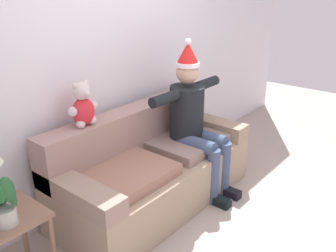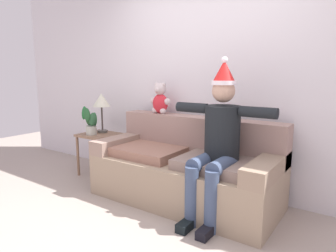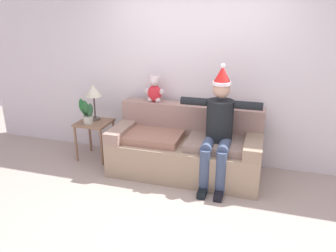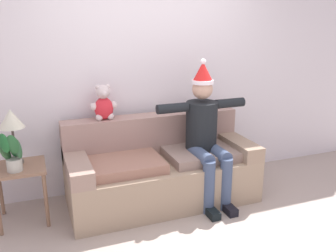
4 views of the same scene
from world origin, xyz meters
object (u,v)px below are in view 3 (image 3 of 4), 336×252
Objects in this scene: side_table at (94,128)px; potted_plant at (87,112)px; person_seated at (218,125)px; table_lamp at (93,92)px; teddy_bear at (154,90)px; couch at (186,148)px.

side_table is 1.44× the size of potted_plant.
table_lamp is (-1.90, 0.31, 0.22)m from person_seated.
person_seated reaches higher than teddy_bear.
couch is 3.70× the size of table_lamp.
person_seated is at bearing -23.52° from teddy_bear.
couch is 0.65m from person_seated.
couch is at bearing -5.47° from table_lamp.
couch is 1.52m from potted_plant.
teddy_bear reaches higher than couch.
table_lamp is at bearing -172.25° from teddy_bear.
person_seated is (0.45, -0.17, 0.43)m from couch.
teddy_bear is 0.92m from table_lamp.
person_seated is 1.94m from table_lamp.
person_seated is 1.12m from teddy_bear.
side_table is (-1.42, 0.05, 0.12)m from couch.
potted_plant is at bearing -108.87° from side_table.
potted_plant is (-0.04, -0.11, 0.28)m from side_table.
couch is 0.94m from teddy_bear.
side_table is at bearing -166.25° from teddy_bear.
teddy_bear is 0.66× the size of side_table.
side_table is at bearing -75.36° from table_lamp.
couch is 1.59m from table_lamp.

